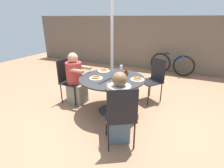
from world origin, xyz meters
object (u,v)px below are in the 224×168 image
patio_chair_south (121,114)px  syrup_bottle (126,73)px  diner_south (119,110)px  pancake_plate_c (104,70)px  patio_table (112,83)px  patio_chair_north (154,77)px  bicycle (172,64)px  pancake_plate_a (96,78)px  patio_chair_east (69,78)px  pancake_plate_b (115,84)px  pancake_plate_d (137,79)px  diner_east (76,81)px  coffee_cup (119,77)px  drinking_glass_a (121,68)px

patio_chair_south → syrup_bottle: patio_chair_south is taller
diner_south → pancake_plate_c: diner_south is taller
patio_table → patio_chair_north: bearing=53.6°
pancake_plate_c → bicycle: size_ratio=0.18×
patio_chair_north → pancake_plate_a: bearing=85.3°
pancake_plate_a → patio_chair_east: bearing=166.7°
pancake_plate_a → diner_south: bearing=-39.3°
pancake_plate_b → pancake_plate_d: size_ratio=1.00×
patio_chair_north → pancake_plate_a: 1.38m
diner_south → pancake_plate_a: 0.96m
patio_chair_north → patio_chair_south: same height
patio_chair_north → bicycle: size_ratio=0.67×
patio_table → diner_south: 0.90m
diner_east → pancake_plate_d: size_ratio=4.41×
pancake_plate_a → pancake_plate_b: 0.51m
coffee_cup → drinking_glass_a: drinking_glass_a is taller
patio_table → pancake_plate_b: (0.22, -0.34, 0.13)m
diner_east → bicycle: (1.67, 3.05, -0.16)m
coffee_cup → diner_south: bearing=-68.0°
pancake_plate_b → pancake_plate_c: size_ratio=1.00×
syrup_bottle → bicycle: 2.93m
patio_chair_east → pancake_plate_a: (0.81, -0.19, 0.19)m
pancake_plate_a → drinking_glass_a: drinking_glass_a is taller
patio_table → pancake_plate_d: pancake_plate_d is taller
patio_chair_east → syrup_bottle: patio_chair_east is taller
patio_chair_south → pancake_plate_d: bearing=63.0°
patio_chair_south → diner_south: 0.19m
patio_chair_south → diner_south: bearing=90.0°
patio_chair_north → pancake_plate_b: size_ratio=3.77×
pancake_plate_b → pancake_plate_d: (0.27, 0.44, -0.00)m
patio_chair_east → diner_east: bearing=90.0°
patio_chair_north → coffee_cup: (-0.47, -0.89, 0.22)m
pancake_plate_c → coffee_cup: coffee_cup is taller
patio_chair_north → coffee_cup: size_ratio=9.69×
patio_chair_east → pancake_plate_b: (1.29, -0.37, 0.19)m
patio_chair_east → patio_table: bearing=90.0°
patio_table → patio_chair_east: 1.07m
diner_east → pancake_plate_b: bearing=73.1°
patio_chair_north → pancake_plate_a: size_ratio=3.77×
pancake_plate_b → coffee_cup: coffee_cup is taller
pancake_plate_b → pancake_plate_c: same height
patio_chair_east → pancake_plate_d: size_ratio=3.77×
patio_chair_north → pancake_plate_d: bearing=115.0°
bicycle → pancake_plate_b: bearing=-92.4°
pancake_plate_a → pancake_plate_d: size_ratio=1.00×
diner_east → bicycle: diner_east is taller
syrup_bottle → drinking_glass_a: (-0.23, 0.32, -0.00)m
drinking_glass_a → patio_chair_south: bearing=-68.3°
pancake_plate_d → bicycle: (0.30, 2.98, -0.38)m
pancake_plate_a → pancake_plate_c: pancake_plate_a is taller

